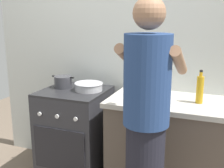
{
  "coord_description": "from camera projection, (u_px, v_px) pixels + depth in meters",
  "views": [
    {
      "loc": [
        0.92,
        -2.11,
        1.58
      ],
      "look_at": [
        0.05,
        0.12,
        1.0
      ],
      "focal_mm": 44.9,
      "sensor_mm": 36.0,
      "label": 1
    }
  ],
  "objects": [
    {
      "name": "back_wall",
      "position": [
        141.0,
        52.0,
        2.7
      ],
      "size": [
        3.2,
        0.1,
        2.5
      ],
      "color": "silver",
      "rests_on": "ground"
    },
    {
      "name": "spice_bottle",
      "position": [
        167.0,
        94.0,
        2.37
      ],
      "size": [
        0.04,
        0.04,
        0.08
      ],
      "color": "silver",
      "rests_on": "countertop"
    },
    {
      "name": "countertop",
      "position": [
        166.0,
        149.0,
        2.45
      ],
      "size": [
        1.0,
        0.6,
        0.9
      ],
      "color": "brown",
      "rests_on": "ground"
    },
    {
      "name": "oil_bottle",
      "position": [
        200.0,
        89.0,
        2.23
      ],
      "size": [
        0.06,
        0.06,
        0.27
      ],
      "color": "gold",
      "rests_on": "countertop"
    },
    {
      "name": "mixing_bowl",
      "position": [
        89.0,
        86.0,
        2.63
      ],
      "size": [
        0.27,
        0.27,
        0.08
      ],
      "color": "#B7B7BC",
      "rests_on": "stove_range"
    },
    {
      "name": "stove_range",
      "position": [
        75.0,
        134.0,
        2.76
      ],
      "size": [
        0.6,
        0.62,
        0.9
      ],
      "color": "#2D2D33",
      "rests_on": "ground"
    },
    {
      "name": "pot",
      "position": [
        63.0,
        82.0,
        2.73
      ],
      "size": [
        0.24,
        0.17,
        0.11
      ],
      "color": "#38383D",
      "rests_on": "stove_range"
    },
    {
      "name": "utensil_crock",
      "position": [
        146.0,
        82.0,
        2.57
      ],
      "size": [
        0.1,
        0.1,
        0.33
      ],
      "color": "silver",
      "rests_on": "countertop"
    },
    {
      "name": "person",
      "position": [
        146.0,
        129.0,
        1.83
      ],
      "size": [
        0.41,
        0.5,
        1.7
      ],
      "color": "black",
      "rests_on": "ground"
    }
  ]
}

